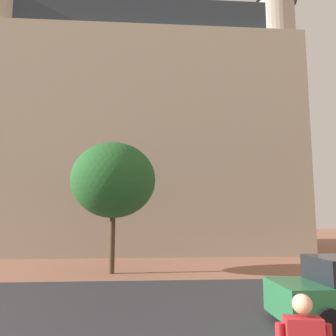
# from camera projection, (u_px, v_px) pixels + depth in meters

# --- Properties ---
(ground_plane) EXTENTS (120.00, 120.00, 0.00)m
(ground_plane) POSITION_uv_depth(u_px,v_px,m) (157.00, 290.00, 12.41)
(ground_plane) COLOR #93604C
(street_asphalt_strip) EXTENTS (120.00, 8.73, 0.00)m
(street_asphalt_strip) POSITION_uv_depth(u_px,v_px,m) (161.00, 308.00, 10.01)
(street_asphalt_strip) COLOR #2D2D33
(street_asphalt_strip) RESTS_ON ground_plane
(landmark_building) EXTENTS (23.39, 15.70, 33.28)m
(landmark_building) POSITION_uv_depth(u_px,v_px,m) (146.00, 133.00, 30.91)
(landmark_building) COLOR #B2A893
(landmark_building) RESTS_ON ground_plane
(tree_curb_far) EXTENTS (3.98, 3.98, 6.10)m
(tree_curb_far) POSITION_uv_depth(u_px,v_px,m) (113.00, 180.00, 16.64)
(tree_curb_far) COLOR #4C3823
(tree_curb_far) RESTS_ON ground_plane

